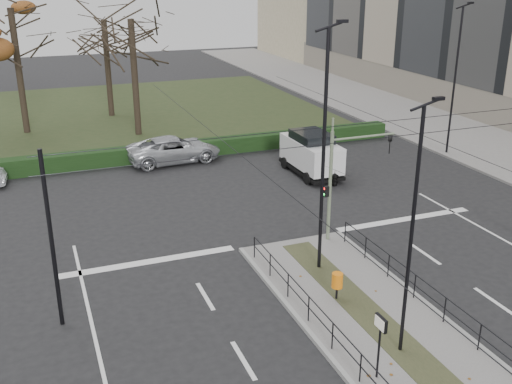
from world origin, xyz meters
TOP-DOWN VIEW (x-y plane):
  - ground at (0.00, 0.00)m, footprint 140.00×140.00m
  - median_island at (0.00, -2.50)m, footprint 4.40×15.00m
  - sidewalk_east at (18.00, 22.00)m, footprint 8.00×90.00m
  - park at (-6.00, 32.00)m, footprint 38.00×26.00m
  - hedge at (-6.00, 18.60)m, footprint 38.00×1.00m
  - median_railing at (0.00, -2.60)m, footprint 4.14×13.24m
  - catenary at (0.00, 1.62)m, footprint 20.00×34.00m
  - traffic_light at (1.78, 4.50)m, footprint 3.22×1.85m
  - litter_bin at (-0.53, -0.05)m, footprint 0.39×0.39m
  - info_panel at (-1.51, -4.25)m, footprint 0.11×0.51m
  - streetlamp_median_near at (-0.13, -3.40)m, footprint 0.64×0.13m
  - streetlamp_median_far at (0.00, 2.31)m, footprint 0.77×0.16m
  - streetlamp_sidewalk at (14.52, 13.34)m, footprint 0.76×0.15m
  - parked_car_fourth at (-1.89, 18.00)m, footprint 5.77×2.98m
  - white_van at (4.82, 12.97)m, footprint 2.16×4.62m
  - rust_tree at (-10.06, 28.31)m, footprint 7.51×7.51m
  - bare_tree_center at (-3.67, 31.44)m, footprint 5.59×5.59m
  - bare_tree_near at (-2.76, 24.91)m, footprint 6.14×6.14m

SIDE VIEW (x-z plane):
  - ground at x=0.00m, z-range 0.00..0.00m
  - park at x=-6.00m, z-range 0.00..0.10m
  - median_island at x=0.00m, z-range 0.00..0.14m
  - sidewalk_east at x=18.00m, z-range 0.00..0.14m
  - hedge at x=-6.00m, z-range 0.00..1.00m
  - parked_car_fourth at x=-1.89m, z-range 0.00..1.56m
  - litter_bin at x=-0.53m, z-range 0.35..1.35m
  - median_railing at x=0.00m, z-range 0.52..1.44m
  - white_van at x=4.82m, z-range 0.05..2.50m
  - info_panel at x=-1.51m, z-range 0.70..2.67m
  - traffic_light at x=1.78m, z-range 0.53..5.27m
  - catenary at x=0.00m, z-range 0.42..6.42m
  - streetlamp_median_near at x=-0.13m, z-range 0.21..7.92m
  - streetlamp_sidewalk at x=14.52m, z-range 0.22..9.26m
  - streetlamp_median_far at x=0.00m, z-range 0.22..9.46m
  - bare_tree_center at x=-3.67m, z-range 2.01..11.75m
  - bare_tree_near at x=-2.76m, z-range 2.14..12.51m
  - rust_tree at x=-10.06m, z-range 2.98..14.12m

